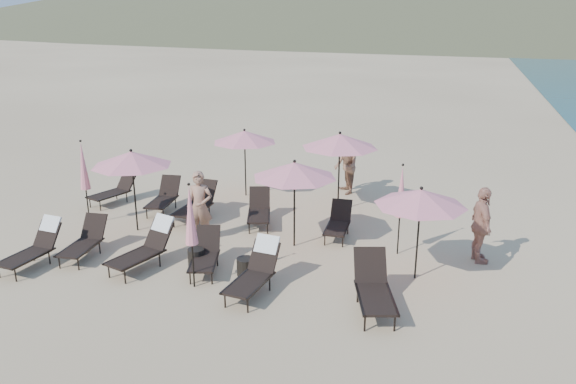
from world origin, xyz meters
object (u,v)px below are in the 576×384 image
(umbrella_open_0, at_px, (132,159))
(umbrella_open_3, at_px, (245,137))
(umbrella_closed_0, at_px, (190,216))
(umbrella_closed_2, at_px, (83,166))
(lounger_5, at_px, (374,287))
(beachgoer_c, at_px, (481,225))
(lounger_0, at_px, (35,246))
(lounger_3, at_px, (205,254))
(lounger_2, at_px, (146,246))
(umbrella_open_2, at_px, (421,198))
(umbrella_open_4, at_px, (340,141))
(lounger_8, at_px, (196,204))
(side_table_0, at_px, (196,258))
(lounger_10, at_px, (338,222))
(beachgoer_a, at_px, (200,206))
(lounger_1, at_px, (84,241))
(lounger_9, at_px, (259,210))
(beachgoer_b, at_px, (346,166))
(lounger_6, at_px, (114,190))
(lounger_4, at_px, (255,270))
(umbrella_open_1, at_px, (294,170))
(umbrella_closed_1, at_px, (401,192))
(side_table_1, at_px, (246,267))

(umbrella_open_0, bearing_deg, umbrella_open_3, 65.36)
(umbrella_closed_0, height_order, umbrella_closed_2, umbrella_closed_2)
(lounger_5, xyz_separation_m, beachgoer_c, (2.10, 3.07, 0.46))
(lounger_0, relative_size, lounger_3, 1.05)
(lounger_2, distance_m, umbrella_open_2, 6.52)
(umbrella_open_4, height_order, beachgoer_c, umbrella_open_4)
(lounger_8, distance_m, beachgoer_c, 7.98)
(umbrella_open_3, height_order, side_table_0, umbrella_open_3)
(lounger_10, height_order, beachgoer_a, beachgoer_a)
(lounger_1, relative_size, lounger_9, 0.95)
(side_table_0, bearing_deg, beachgoer_c, 20.01)
(side_table_0, relative_size, beachgoer_a, 0.25)
(lounger_0, xyz_separation_m, beachgoer_c, (10.23, 3.34, 0.45))
(lounger_0, relative_size, umbrella_closed_0, 0.72)
(beachgoer_a, height_order, beachgoer_c, same)
(beachgoer_c, bearing_deg, side_table_0, 92.88)
(lounger_0, distance_m, beachgoer_b, 9.88)
(lounger_8, xyz_separation_m, lounger_9, (1.92, 0.15, -0.04))
(lounger_6, relative_size, beachgoer_c, 0.92)
(lounger_4, distance_m, lounger_6, 7.75)
(lounger_1, xyz_separation_m, umbrella_closed_0, (3.32, -0.68, 1.26))
(umbrella_open_1, height_order, umbrella_closed_0, umbrella_closed_0)
(lounger_6, distance_m, beachgoer_a, 4.51)
(lounger_10, bearing_deg, side_table_0, -136.81)
(lounger_8, relative_size, umbrella_open_3, 0.80)
(umbrella_closed_1, relative_size, umbrella_closed_2, 0.95)
(lounger_8, bearing_deg, beachgoer_b, 48.29)
(lounger_1, xyz_separation_m, lounger_9, (3.38, 3.43, 0.01))
(umbrella_open_0, distance_m, umbrella_open_2, 7.77)
(lounger_9, relative_size, side_table_0, 3.58)
(lounger_3, xyz_separation_m, beachgoer_a, (-0.91, 1.67, 0.53))
(umbrella_closed_0, relative_size, beachgoer_b, 1.28)
(umbrella_open_1, relative_size, umbrella_open_2, 1.05)
(lounger_9, xyz_separation_m, umbrella_closed_1, (4.07, -0.96, 1.21))
(umbrella_open_4, xyz_separation_m, beachgoer_b, (-0.14, 1.82, -1.25))
(side_table_1, bearing_deg, lounger_2, -174.01)
(umbrella_closed_1, xyz_separation_m, beachgoer_c, (1.94, 0.11, -0.70))
(lounger_2, bearing_deg, lounger_6, 147.55)
(lounger_0, distance_m, umbrella_open_2, 9.17)
(lounger_9, bearing_deg, beachgoer_c, -25.93)
(lounger_1, height_order, beachgoer_a, beachgoer_a)
(side_table_0, xyz_separation_m, side_table_1, (1.28, -0.03, -0.03))
(lounger_2, bearing_deg, umbrella_open_0, 142.61)
(lounger_2, height_order, lounger_6, lounger_2)
(lounger_5, xyz_separation_m, side_table_0, (-4.36, 0.72, -0.25))
(lounger_10, bearing_deg, beachgoer_a, -161.98)
(umbrella_closed_0, bearing_deg, lounger_0, -178.89)
(lounger_2, xyz_separation_m, umbrella_open_1, (3.04, 2.25, 1.53))
(umbrella_open_1, xyz_separation_m, umbrella_open_2, (3.20, -0.99, -0.11))
(umbrella_open_3, bearing_deg, lounger_4, -67.05)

